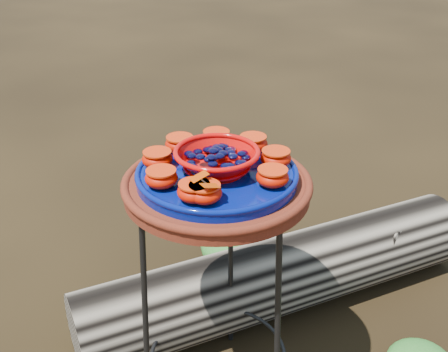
% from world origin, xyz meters
% --- Properties ---
extents(plant_stand, '(0.44, 0.44, 0.70)m').
position_xyz_m(plant_stand, '(0.00, 0.00, 0.35)').
color(plant_stand, black).
rests_on(plant_stand, ground).
extents(terracotta_saucer, '(0.47, 0.47, 0.04)m').
position_xyz_m(terracotta_saucer, '(0.00, 0.00, 0.72)').
color(terracotta_saucer, '#3C1A11').
rests_on(terracotta_saucer, plant_stand).
extents(cobalt_plate, '(0.40, 0.40, 0.03)m').
position_xyz_m(cobalt_plate, '(0.00, 0.00, 0.75)').
color(cobalt_plate, '#001765').
rests_on(cobalt_plate, terracotta_saucer).
extents(red_bowl, '(0.20, 0.20, 0.06)m').
position_xyz_m(red_bowl, '(0.00, 0.00, 0.79)').
color(red_bowl, red).
rests_on(red_bowl, cobalt_plate).
extents(glass_gems, '(0.16, 0.16, 0.03)m').
position_xyz_m(glass_gems, '(0.00, 0.00, 0.83)').
color(glass_gems, black).
rests_on(glass_gems, red_bowl).
extents(orange_half_0, '(0.08, 0.08, 0.04)m').
position_xyz_m(orange_half_0, '(0.00, -0.15, 0.79)').
color(orange_half_0, '#C70800').
rests_on(orange_half_0, cobalt_plate).
extents(orange_half_1, '(0.08, 0.08, 0.04)m').
position_xyz_m(orange_half_1, '(0.14, -0.05, 0.79)').
color(orange_half_1, '#C70800').
rests_on(orange_half_1, cobalt_plate).
extents(orange_half_2, '(0.08, 0.08, 0.04)m').
position_xyz_m(orange_half_2, '(0.14, 0.06, 0.79)').
color(orange_half_2, '#C70800').
rests_on(orange_half_2, cobalt_plate).
extents(orange_half_3, '(0.08, 0.08, 0.04)m').
position_xyz_m(orange_half_3, '(0.07, 0.13, 0.79)').
color(orange_half_3, '#C70800').
rests_on(orange_half_3, cobalt_plate).
extents(orange_half_4, '(0.08, 0.08, 0.04)m').
position_xyz_m(orange_half_4, '(-0.03, 0.15, 0.79)').
color(orange_half_4, '#C70800').
rests_on(orange_half_4, cobalt_plate).
extents(orange_half_5, '(0.08, 0.08, 0.04)m').
position_xyz_m(orange_half_5, '(-0.12, 0.09, 0.79)').
color(orange_half_5, '#C70800').
rests_on(orange_half_5, cobalt_plate).
extents(orange_half_6, '(0.08, 0.08, 0.04)m').
position_xyz_m(orange_half_6, '(-0.15, -0.00, 0.79)').
color(orange_half_6, '#C70800').
rests_on(orange_half_6, cobalt_plate).
extents(orange_half_7, '(0.08, 0.08, 0.04)m').
position_xyz_m(orange_half_7, '(-0.11, -0.10, 0.79)').
color(orange_half_7, '#C70800').
rests_on(orange_half_7, cobalt_plate).
extents(orange_half_8, '(0.08, 0.08, 0.04)m').
position_xyz_m(orange_half_8, '(-0.02, -0.15, 0.79)').
color(orange_half_8, '#C70800').
rests_on(orange_half_8, cobalt_plate).
extents(butterfly, '(0.10, 0.10, 0.02)m').
position_xyz_m(butterfly, '(0.00, -0.15, 0.82)').
color(butterfly, '#C23700').
rests_on(butterfly, orange_half_0).
extents(driftwood_log, '(1.43, 1.18, 0.28)m').
position_xyz_m(driftwood_log, '(0.15, 0.43, 0.14)').
color(driftwood_log, black).
rests_on(driftwood_log, ground).
extents(foliage_left, '(0.23, 0.23, 0.12)m').
position_xyz_m(foliage_left, '(-0.39, 0.26, 0.06)').
color(foliage_left, '#286F22').
rests_on(foliage_left, ground).
extents(foliage_back, '(0.33, 0.33, 0.17)m').
position_xyz_m(foliage_back, '(-0.04, 0.67, 0.08)').
color(foliage_back, '#286F22').
rests_on(foliage_back, ground).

